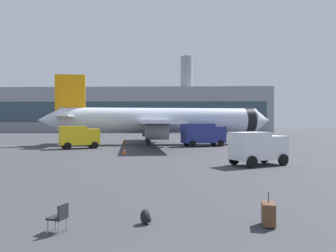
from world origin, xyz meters
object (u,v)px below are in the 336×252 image
cargo_van (258,147)px  gate_chair (59,216)px  safety_cone_mid (125,142)px  fuel_truck (203,134)px  traveller_backpack (146,217)px  service_truck (79,136)px  safety_cone_near (223,144)px  rolling_suitcase (268,214)px  airplane_at_gate (159,121)px  safety_cone_far (125,151)px

cargo_van → gate_chair: cargo_van is taller
cargo_van → safety_cone_mid: (-14.69, 25.98, -1.10)m
fuel_truck → cargo_van: 21.03m
fuel_truck → traveller_backpack: bearing=-97.2°
service_truck → traveller_backpack: size_ratio=10.97×
safety_cone_near → gate_chair: (-9.92, -36.96, 0.16)m
rolling_suitcase → fuel_truck: bearing=89.1°
airplane_at_gate → safety_cone_far: size_ratio=54.52×
airplane_at_gate → cargo_van: bearing=-69.6°
safety_cone_near → safety_cone_mid: 15.69m
airplane_at_gate → gate_chair: bearing=-90.8°
safety_cone_mid → rolling_suitcase: size_ratio=0.64×
safety_cone_near → rolling_suitcase: size_ratio=0.62×
fuel_truck → traveller_backpack: fuel_truck is taller
safety_cone_far → traveller_backpack: safety_cone_far is taller
service_truck → cargo_van: bearing=-40.2°
fuel_truck → gate_chair: fuel_truck is taller
safety_cone_near → fuel_truck: bearing=-177.4°
safety_cone_mid → rolling_suitcase: rolling_suitcase is taller
fuel_truck → safety_cone_far: 15.20m
safety_cone_mid → safety_cone_far: (2.84, -17.20, -0.03)m
rolling_suitcase → gate_chair: 6.52m
gate_chair → service_truck: bearing=106.1°
airplane_at_gate → safety_cone_far: 16.46m
airplane_at_gate → fuel_truck: size_ratio=5.54×
cargo_van → safety_cone_mid: size_ratio=6.81×
safety_cone_far → rolling_suitcase: rolling_suitcase is taller
service_truck → gate_chair: (9.22, -32.03, -1.11)m
safety_cone_far → cargo_van: bearing=-36.5°
traveller_backpack → safety_cone_far: bearing=101.0°
airplane_at_gate → fuel_truck: airplane_at_gate is taller
cargo_van → safety_cone_mid: cargo_van is taller
airplane_at_gate → safety_cone_near: bearing=-21.6°
airplane_at_gate → safety_cone_near: (9.35, -3.70, -3.32)m
service_truck → safety_cone_near: (19.14, 4.93, -1.27)m
fuel_truck → cargo_van: size_ratio=1.34×
safety_cone_far → gate_chair: bearing=-85.1°
safety_cone_mid → safety_cone_far: bearing=-80.6°
traveller_backpack → safety_cone_near: bearing=78.4°
service_truck → safety_cone_mid: service_truck is taller
rolling_suitcase → safety_cone_mid: bearing=105.5°
cargo_van → traveller_backpack: size_ratio=10.05×
cargo_van → safety_cone_far: size_ratio=7.36×
airplane_at_gate → service_truck: size_ratio=6.79×
service_truck → safety_cone_near: bearing=14.5°
safety_cone_near → safety_cone_mid: safety_cone_mid is taller
cargo_van → traveller_backpack: bearing=-115.6°
airplane_at_gate → traveller_backpack: bearing=-87.2°
service_truck → traveller_backpack: service_truck is taller
rolling_suitcase → cargo_van: bearing=77.8°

